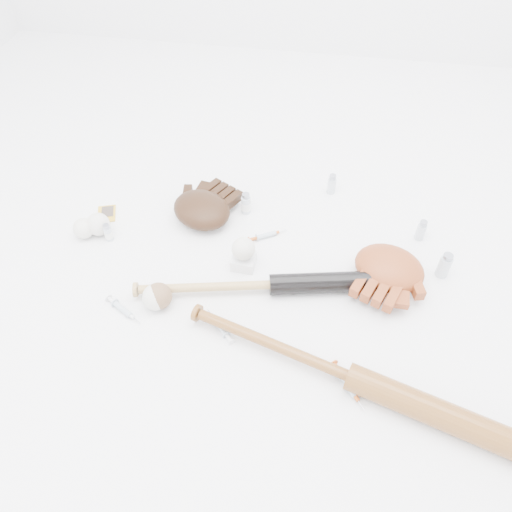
% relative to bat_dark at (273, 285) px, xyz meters
% --- Properties ---
extents(bat_dark, '(0.85, 0.24, 0.06)m').
position_rel_bat_dark_xyz_m(bat_dark, '(0.00, 0.00, 0.00)').
color(bat_dark, black).
rests_on(bat_dark, ground).
extents(bat_wood, '(0.94, 0.34, 0.07)m').
position_rel_bat_dark_xyz_m(bat_wood, '(0.24, -0.27, 0.00)').
color(bat_wood, brown).
rests_on(bat_wood, ground).
extents(glove_dark, '(0.33, 0.33, 0.09)m').
position_rel_bat_dark_xyz_m(glove_dark, '(-0.28, 0.27, 0.01)').
color(glove_dark, black).
rests_on(glove_dark, ground).
extents(glove_tan, '(0.32, 0.32, 0.09)m').
position_rel_bat_dark_xyz_m(glove_tan, '(0.33, 0.11, 0.01)').
color(glove_tan, brown).
rests_on(glove_tan, ground).
extents(trading_card, '(0.08, 0.10, 0.00)m').
position_rel_bat_dark_xyz_m(trading_card, '(-0.61, 0.24, -0.03)').
color(trading_card, gold).
rests_on(trading_card, ground).
extents(pedestal, '(0.07, 0.07, 0.04)m').
position_rel_bat_dark_xyz_m(pedestal, '(-0.10, 0.09, -0.01)').
color(pedestal, white).
rests_on(pedestal, ground).
extents(baseball_on_pedestal, '(0.07, 0.07, 0.07)m').
position_rel_bat_dark_xyz_m(baseball_on_pedestal, '(-0.10, 0.09, 0.04)').
color(baseball_on_pedestal, silver).
rests_on(baseball_on_pedestal, pedestal).
extents(baseball_left, '(0.07, 0.07, 0.07)m').
position_rel_bat_dark_xyz_m(baseball_left, '(-0.63, 0.13, 0.00)').
color(baseball_left, silver).
rests_on(baseball_left, ground).
extents(baseball_upper, '(0.08, 0.08, 0.08)m').
position_rel_bat_dark_xyz_m(baseball_upper, '(-0.59, 0.15, 0.01)').
color(baseball_upper, silver).
rests_on(baseball_upper, ground).
extents(baseball_mid, '(0.08, 0.08, 0.08)m').
position_rel_bat_dark_xyz_m(baseball_mid, '(-0.32, -0.11, 0.01)').
color(baseball_mid, silver).
rests_on(baseball_mid, ground).
extents(baseball_aged, '(0.08, 0.08, 0.08)m').
position_rel_bat_dark_xyz_m(baseball_aged, '(-0.31, -0.10, 0.01)').
color(baseball_aged, brown).
rests_on(baseball_aged, ground).
extents(syringe_0, '(0.15, 0.10, 0.02)m').
position_rel_bat_dark_xyz_m(syringe_0, '(-0.41, -0.14, -0.02)').
color(syringe_0, '#ADBCC6').
rests_on(syringe_0, ground).
extents(syringe_1, '(0.12, 0.12, 0.02)m').
position_rel_bat_dark_xyz_m(syringe_1, '(-0.12, -0.15, -0.02)').
color(syringe_1, '#ADBCC6').
rests_on(syringe_1, ground).
extents(syringe_2, '(0.14, 0.10, 0.02)m').
position_rel_bat_dark_xyz_m(syringe_2, '(-0.05, 0.22, -0.02)').
color(syringe_2, '#ADBCC6').
rests_on(syringe_2, ground).
extents(syringe_3, '(0.11, 0.15, 0.02)m').
position_rel_bat_dark_xyz_m(syringe_3, '(0.23, -0.27, -0.02)').
color(syringe_3, '#ADBCC6').
rests_on(syringe_3, ground).
extents(vial_0, '(0.03, 0.03, 0.08)m').
position_rel_bat_dark_xyz_m(vial_0, '(0.14, 0.48, 0.01)').
color(vial_0, silver).
rests_on(vial_0, ground).
extents(vial_1, '(0.03, 0.03, 0.07)m').
position_rel_bat_dark_xyz_m(vial_1, '(0.44, 0.30, 0.01)').
color(vial_1, silver).
rests_on(vial_1, ground).
extents(vial_2, '(0.03, 0.03, 0.08)m').
position_rel_bat_dark_xyz_m(vial_2, '(-0.14, 0.33, 0.01)').
color(vial_2, silver).
rests_on(vial_2, ground).
extents(vial_3, '(0.04, 0.04, 0.09)m').
position_rel_bat_dark_xyz_m(vial_3, '(0.50, 0.15, 0.01)').
color(vial_3, silver).
rests_on(vial_3, ground).
extents(vial_4, '(0.03, 0.03, 0.06)m').
position_rel_bat_dark_xyz_m(vial_4, '(-0.55, 0.13, 0.00)').
color(vial_4, silver).
rests_on(vial_4, ground).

